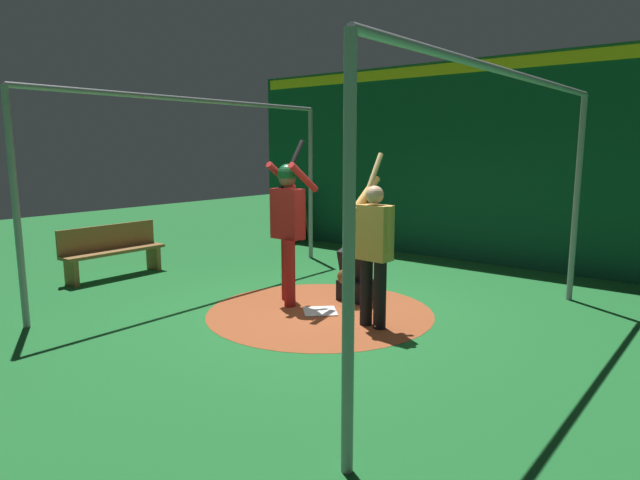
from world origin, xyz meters
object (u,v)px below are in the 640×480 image
object	(u,v)px
catcher	(354,275)
bat_rack	(302,219)
home_plate	(320,311)
batter	(288,218)
visitor	(374,246)
bench	(112,250)
baseball_0	(377,326)
baseball_1	(366,297)

from	to	relation	value
catcher	bat_rack	distance (m)	5.12
home_plate	batter	size ratio (longest dim) A/B	0.19
catcher	bat_rack	xyz separation A→B (m)	(-3.37, -3.85, 0.12)
home_plate	visitor	bearing A→B (deg)	86.50
batter	visitor	world-z (taller)	batter
batter	catcher	size ratio (longest dim) A/B	2.35
bench	baseball_0	world-z (taller)	bench
batter	bat_rack	xyz separation A→B (m)	(-4.02, -3.21, -0.68)
batter	baseball_0	distance (m)	1.93
bat_rack	baseball_1	xyz separation A→B (m)	(3.23, 3.96, -0.45)
home_plate	bat_rack	world-z (taller)	bat_rack
baseball_1	visitor	bearing A→B (deg)	38.00
catcher	visitor	bearing A→B (deg)	46.46
home_plate	batter	bearing A→B (deg)	-97.16
bat_rack	catcher	bearing A→B (deg)	48.83
catcher	bat_rack	size ratio (longest dim) A/B	0.80
batter	bench	xyz separation A→B (m)	(0.66, -3.30, -0.72)
bat_rack	baseball_0	bearing A→B (deg)	48.63
bat_rack	baseball_1	size ratio (longest dim) A/B	15.95
visitor	bench	bearing A→B (deg)	-80.04
bat_rack	bench	bearing A→B (deg)	-1.14
batter	baseball_0	bearing A→B (deg)	83.32
batter	bat_rack	world-z (taller)	batter
bat_rack	batter	bearing A→B (deg)	38.63
visitor	baseball_1	world-z (taller)	visitor
bat_rack	baseball_0	distance (m)	6.37
catcher	baseball_1	xyz separation A→B (m)	(-0.14, 0.10, -0.33)
visitor	bat_rack	bearing A→B (deg)	-127.98
batter	baseball_1	bearing A→B (deg)	136.33
baseball_1	baseball_0	bearing A→B (deg)	40.00
baseball_1	batter	bearing A→B (deg)	-43.67
bench	batter	bearing A→B (deg)	101.26
visitor	batter	bearing A→B (deg)	-91.42
home_plate	visitor	size ratio (longest dim) A/B	0.20
visitor	baseball_0	bearing A→B (deg)	64.87
home_plate	visitor	distance (m)	1.28
baseball_0	baseball_1	size ratio (longest dim) A/B	1.00
batter	visitor	size ratio (longest dim) A/B	1.08
home_plate	bat_rack	distance (m)	5.62
bench	baseball_1	world-z (taller)	bench
visitor	baseball_0	xyz separation A→B (m)	(0.05, 0.10, -0.93)
bench	baseball_0	size ratio (longest dim) A/B	23.16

